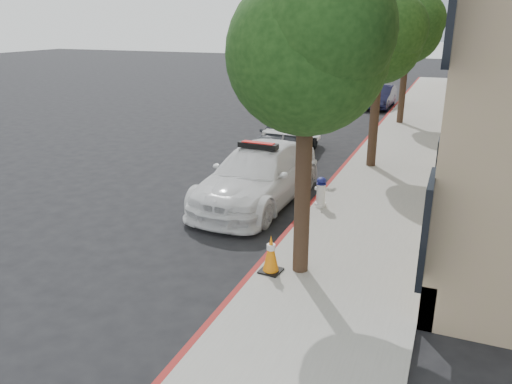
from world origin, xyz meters
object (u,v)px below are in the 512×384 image
at_px(police_car, 258,175).
at_px(traffic_cone, 271,254).
at_px(parked_car_far, 380,97).
at_px(fire_hydrant, 321,192).
at_px(parked_car_mid, 286,135).

relative_size(police_car, traffic_cone, 7.04).
height_order(parked_car_far, fire_hydrant, parked_car_far).
bearing_deg(traffic_cone, fire_hydrant, 90.61).
bearing_deg(parked_car_far, fire_hydrant, -85.48).
relative_size(parked_car_mid, parked_car_far, 1.12).
xyz_separation_m(parked_car_mid, traffic_cone, (2.77, -9.11, -0.21)).
bearing_deg(police_car, parked_car_far, 90.49).
bearing_deg(parked_car_far, police_car, -91.47).
relative_size(fire_hydrant, traffic_cone, 1.04).
distance_m(police_car, parked_car_mid, 5.24).
distance_m(police_car, fire_hydrant, 1.82).
height_order(police_car, fire_hydrant, police_car).
distance_m(police_car, traffic_cone, 4.36).
bearing_deg(police_car, traffic_cone, -62.31).
xyz_separation_m(fire_hydrant, traffic_cone, (0.04, -3.86, -0.01)).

